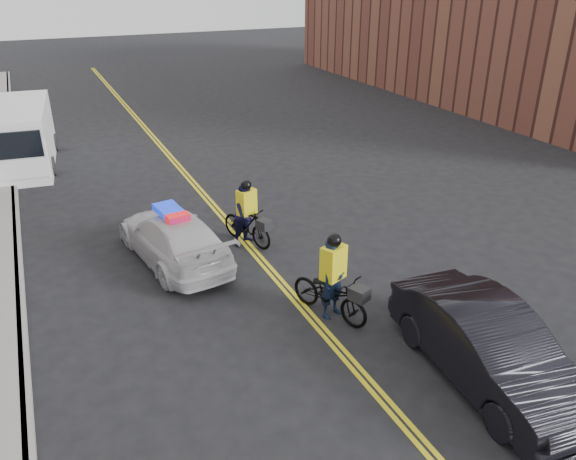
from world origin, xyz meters
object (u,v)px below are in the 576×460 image
at_px(police_cruiser, 174,237).
at_px(dark_sedan, 488,347).
at_px(cargo_van, 22,138).
at_px(cyclist_near, 333,288).
at_px(cyclist_far, 247,219).

height_order(police_cruiser, dark_sedan, dark_sedan).
xyz_separation_m(cargo_van, cyclist_near, (5.98, -14.36, -0.46)).
height_order(dark_sedan, cyclist_near, cyclist_near).
relative_size(dark_sedan, cyclist_near, 2.12).
height_order(police_cruiser, cyclist_near, cyclist_near).
relative_size(cargo_van, cyclist_far, 3.00).
relative_size(police_cruiser, cyclist_far, 2.47).
bearing_deg(police_cruiser, dark_sedan, 111.18).
distance_m(police_cruiser, cargo_van, 10.80).
xyz_separation_m(police_cruiser, cargo_van, (-3.38, 10.24, 0.50)).
xyz_separation_m(cyclist_near, cyclist_far, (-0.43, 4.24, 0.05)).
height_order(police_cruiser, cargo_van, cargo_van).
bearing_deg(cyclist_near, police_cruiser, 99.48).
bearing_deg(cyclist_near, dark_sedan, -86.47).
relative_size(cargo_van, cyclist_near, 2.68).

